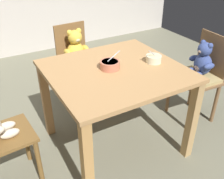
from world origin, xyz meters
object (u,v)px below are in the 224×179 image
dining_table (115,83)px  porridge_bowl_cream_near_right (154,59)px  teddy_chair_far_center (76,53)px  teddy_chair_near_right (200,70)px  porridge_bowl_terracotta_center (110,65)px

dining_table → porridge_bowl_cream_near_right: 0.37m
teddy_chair_far_center → porridge_bowl_cream_near_right: bearing=13.2°
dining_table → porridge_bowl_cream_near_right: size_ratio=7.57×
teddy_chair_near_right → porridge_bowl_cream_near_right: bearing=5.2°
dining_table → porridge_bowl_cream_near_right: bearing=-7.8°
porridge_bowl_cream_near_right → porridge_bowl_terracotta_center: (-0.37, 0.07, 0.00)m
teddy_chair_near_right → porridge_bowl_terracotta_center: bearing=0.4°
dining_table → porridge_bowl_cream_near_right: porridge_bowl_cream_near_right is taller
dining_table → teddy_chair_far_center: size_ratio=1.21×
teddy_chair_near_right → porridge_bowl_terracotta_center: porridge_bowl_terracotta_center is taller
porridge_bowl_terracotta_center → teddy_chair_far_center: bearing=85.1°
teddy_chair_near_right → porridge_bowl_cream_near_right: porridge_bowl_cream_near_right is taller
dining_table → porridge_bowl_terracotta_center: (-0.03, 0.03, 0.16)m
dining_table → teddy_chair_near_right: bearing=-2.2°
teddy_chair_far_center → porridge_bowl_terracotta_center: bearing=-8.6°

